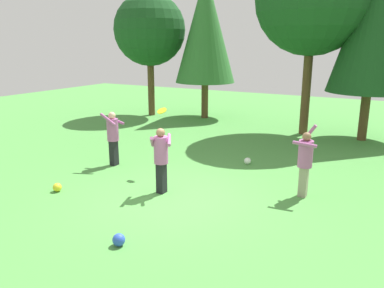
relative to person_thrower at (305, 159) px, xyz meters
name	(u,v)px	position (x,y,z in m)	size (l,w,h in m)	color
ground_plane	(176,197)	(-2.61, -1.57, -0.93)	(40.00, 40.00, 0.00)	#4C9342
person_thrower	(305,159)	(0.00, 0.00, 0.00)	(0.55, 0.50, 1.74)	gray
person_catcher	(113,134)	(-5.56, -0.31, 0.03)	(0.58, 0.53, 1.62)	black
person_bystander	(161,155)	(-3.08, -1.46, 0.02)	(0.69, 0.71, 1.62)	black
frisbee	(162,111)	(-3.90, -0.16, 0.84)	(0.32, 0.31, 0.15)	yellow
ball_blue	(119,240)	(-2.33, -3.99, -0.82)	(0.23, 0.23, 0.23)	blue
ball_yellow	(57,187)	(-5.38, -2.67, -0.83)	(0.22, 0.22, 0.22)	yellow
ball_white	(248,161)	(-2.07, 1.72, -0.83)	(0.21, 0.21, 0.21)	white
tree_right	(375,17)	(0.61, 6.72, 3.51)	(2.98, 2.98, 7.11)	brown
tree_far_left	(150,30)	(-9.41, 7.17, 3.25)	(3.48, 3.48, 5.95)	brown
tree_left	(205,28)	(-6.71, 7.85, 3.31)	(2.85, 2.85, 6.80)	brown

